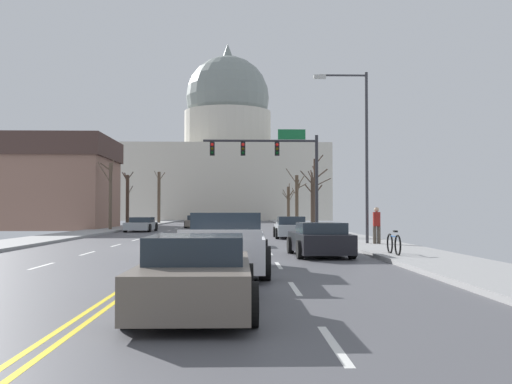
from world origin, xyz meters
TOP-DOWN VIEW (x-y plane):
  - ground at (0.00, -0.00)m, footprint 20.00×180.00m
  - signal_gantry at (4.82, 14.26)m, footprint 7.91×0.41m
  - street_lamp_right at (7.86, 0.97)m, footprint 2.52×0.24m
  - capitol_building at (0.00, 81.39)m, footprint 35.11×21.35m
  - sedan_near_00 at (5.37, 9.24)m, footprint 2.00×4.46m
  - sedan_near_01 at (1.83, 2.01)m, footprint 2.06×4.51m
  - sedan_near_02 at (5.22, -4.88)m, footprint 2.13×4.34m
  - pickup_truck_near_03 at (1.98, -10.42)m, footprint 2.38×5.58m
  - sedan_near_04 at (1.65, -16.40)m, footprint 1.94×4.60m
  - sedan_oncoming_00 at (-5.41, 20.42)m, footprint 2.18×4.51m
  - sedan_oncoming_01 at (-1.86, 30.79)m, footprint 2.16×4.52m
  - flank_building_00 at (-18.62, 44.02)m, footprint 10.75×9.68m
  - flank_building_01 at (-15.08, 26.67)m, footprint 11.97×10.30m
  - bare_tree_00 at (7.87, 18.63)m, footprint 2.32×2.42m
  - bare_tree_01 at (-9.00, 33.50)m, footprint 1.27×1.42m
  - bare_tree_02 at (8.04, 33.20)m, footprint 2.03×1.98m
  - bare_tree_03 at (-7.84, 48.03)m, footprint 1.34×2.31m
  - bare_tree_04 at (8.84, 24.57)m, footprint 1.79×2.09m
  - bare_tree_05 at (-8.16, 21.85)m, footprint 1.40×2.14m
  - bare_tree_06 at (8.03, 43.45)m, footprint 1.51×2.50m
  - pedestrian_00 at (8.54, 0.52)m, footprint 0.35×0.34m
  - bicycle_parked at (7.63, -5.91)m, footprint 0.12×1.77m

SIDE VIEW (x-z plane):
  - ground at x=0.00m, z-range -0.08..0.12m
  - bicycle_parked at x=7.63m, z-range 0.06..0.91m
  - sedan_oncoming_00 at x=-5.41m, z-range -0.03..1.10m
  - sedan_near_01 at x=1.83m, z-range -0.03..1.11m
  - sedan_oncoming_01 at x=-1.86m, z-range -0.03..1.16m
  - sedan_near_02 at x=5.22m, z-range -0.03..1.18m
  - sedan_near_04 at x=1.65m, z-range -0.04..1.19m
  - sedan_near_00 at x=5.37m, z-range -0.05..1.24m
  - pickup_truck_near_03 at x=1.98m, z-range -0.07..1.51m
  - pedestrian_00 at x=8.54m, z-range 0.23..1.88m
  - bare_tree_00 at x=7.87m, z-range 0.06..4.73m
  - bare_tree_06 at x=8.03m, z-range 0.07..4.86m
  - bare_tree_02 at x=8.04m, z-range -0.04..5.73m
  - bare_tree_01 at x=-9.00m, z-range 0.14..5.58m
  - bare_tree_05 at x=-8.16m, z-range 0.23..5.95m
  - bare_tree_04 at x=8.84m, z-range 0.16..6.46m
  - bare_tree_03 at x=-7.84m, z-range 0.17..6.72m
  - flank_building_01 at x=-15.08m, z-range 0.06..8.14m
  - street_lamp_right at x=7.86m, z-range 0.90..8.82m
  - flank_building_00 at x=-18.62m, z-range 0.07..10.16m
  - signal_gantry at x=4.82m, z-range 1.71..8.81m
  - capitol_building at x=0.00m, z-range -4.85..27.42m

